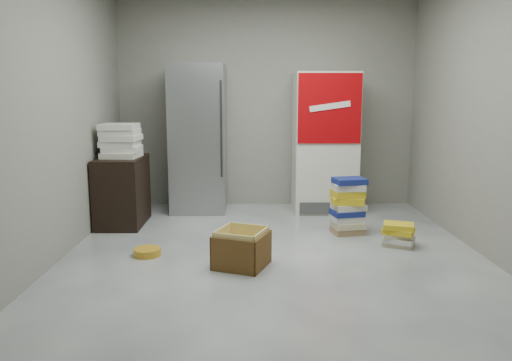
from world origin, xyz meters
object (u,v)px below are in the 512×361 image
Objects in this scene: coke_cooler at (325,142)px; phonebook_stack_main at (348,206)px; cardboard_box at (242,251)px; steel_fridge at (198,139)px; wood_shelf at (122,191)px.

phonebook_stack_main is (0.10, -1.15, -0.59)m from coke_cooler.
phonebook_stack_main reaches higher than cardboard_box.
coke_cooler is at bearing -0.18° from steel_fridge.
coke_cooler is 3.28× the size of cardboard_box.
coke_cooler is 1.30m from phonebook_stack_main.
cardboard_box is at bearing -115.48° from coke_cooler.
phonebook_stack_main is 1.58m from cardboard_box.
wood_shelf is at bearing -138.69° from steel_fridge.
coke_cooler is 2.89× the size of phonebook_stack_main.
coke_cooler is at bearing 89.69° from phonebook_stack_main.
wood_shelf is at bearing -163.72° from coke_cooler.
cardboard_box is at bearing -142.69° from phonebook_stack_main.
steel_fridge is 1.06× the size of coke_cooler.
coke_cooler reaches higher than wood_shelf.
wood_shelf is at bearing 165.36° from phonebook_stack_main.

